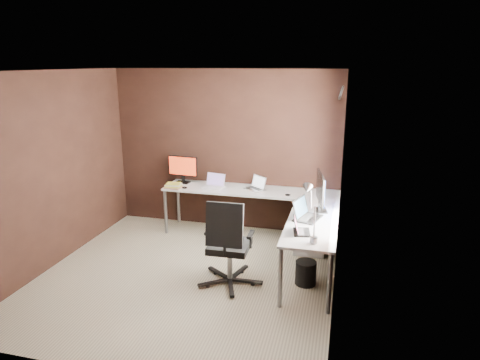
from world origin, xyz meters
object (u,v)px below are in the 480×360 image
monitor_left (183,168)px  laptop_silver (256,186)px  book_stack (173,186)px  laptop_white (214,184)px  monitor_right (321,190)px  laptop_black_small (300,229)px  office_chair (229,260)px  wastebasket (306,273)px  desk_lamp (309,205)px  drawer_pedestal (311,230)px  laptop_black_big (305,214)px

monitor_left → laptop_silver: size_ratio=1.34×
monitor_left → book_stack: 0.39m
laptop_white → laptop_silver: (0.65, 0.05, -0.00)m
monitor_right → laptop_black_small: (-0.17, -0.80, -0.24)m
laptop_silver → laptop_black_small: 1.76m
laptop_black_small → office_chair: size_ratio=0.26×
laptop_black_small → wastebasket: 0.66m
monitor_left → desk_lamp: bearing=-34.9°
monitor_right → book_stack: 2.31m
laptop_white → monitor_left: bearing=176.4°
wastebasket → book_stack: bearing=152.2°
laptop_black_small → book_stack: size_ratio=1.15×
drawer_pedestal → desk_lamp: size_ratio=0.95×
laptop_black_small → office_chair: (-0.82, -0.04, -0.45)m
laptop_black_big → laptop_black_small: size_ratio=1.56×
monitor_left → laptop_white: bearing=-8.5°
monitor_left → monitor_right: size_ratio=0.82×
laptop_white → laptop_black_small: laptop_white is taller
monitor_right → office_chair: 1.47m
drawer_pedestal → laptop_black_small: laptop_black_small is taller
wastebasket → office_chair: bearing=-165.6°
drawer_pedestal → desk_lamp: (0.07, -1.35, 0.83)m
laptop_silver → book_stack: size_ratio=1.49×
monitor_right → laptop_silver: size_ratio=1.63×
monitor_left → book_stack: monitor_left is taller
monitor_right → book_stack: size_ratio=2.43×
office_chair → laptop_white: bearing=111.8°
drawer_pedestal → monitor_right: 0.81m
monitor_left → laptop_black_big: monitor_left is taller
monitor_right → wastebasket: bearing=160.4°
monitor_left → book_stack: bearing=-90.3°
wastebasket → monitor_left: bearing=145.4°
laptop_black_small → book_stack: 2.46m
monitor_left → monitor_right: (2.21, -0.84, 0.04)m
monitor_left → book_stack: (-0.03, -0.33, -0.21)m
drawer_pedestal → monitor_left: bearing=167.1°
laptop_white → office_chair: office_chair is taller
monitor_left → desk_lamp: desk_lamp is taller
monitor_left → laptop_black_small: bearing=-33.5°
laptop_silver → laptop_black_big: (0.84, -1.07, 0.01)m
laptop_black_big → monitor_right: bearing=-9.3°
monitor_right → laptop_black_small: 0.86m
laptop_white → laptop_silver: 0.65m
monitor_right → laptop_black_small: size_ratio=2.11×
monitor_right → wastebasket: 1.07m
laptop_silver → wastebasket: bearing=-17.8°
drawer_pedestal → monitor_right: size_ratio=1.00×
monitor_right → laptop_white: size_ratio=1.76×
laptop_silver → desk_lamp: desk_lamp is taller
laptop_white → laptop_black_small: size_ratio=1.19×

